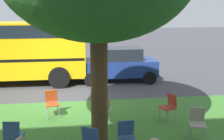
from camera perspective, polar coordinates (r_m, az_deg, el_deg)
ground at (r=11.10m, az=-10.89°, el=-6.14°), size 80.00×80.00×0.00m
grass_verge at (r=8.13m, az=-12.24°, el=-13.32°), size 48.00×6.00×0.01m
chair_0 at (r=7.33m, az=-19.65°, el=-12.34°), size 0.47×0.47×0.88m
chair_1 at (r=8.63m, az=-1.72°, el=-7.77°), size 0.47×0.48×0.88m
chair_2 at (r=6.84m, az=3.05°, el=-13.42°), size 0.44×0.44×0.88m
chair_3 at (r=8.01m, az=17.18°, el=-9.98°), size 0.51×0.51×0.88m
chair_4 at (r=9.40m, az=-12.24°, el=-6.32°), size 0.50×0.50×0.88m
chair_6 at (r=9.04m, az=11.67°, el=-7.06°), size 0.54×0.54×0.88m
parked_car at (r=13.65m, az=1.40°, el=1.24°), size 3.70×1.92×1.65m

